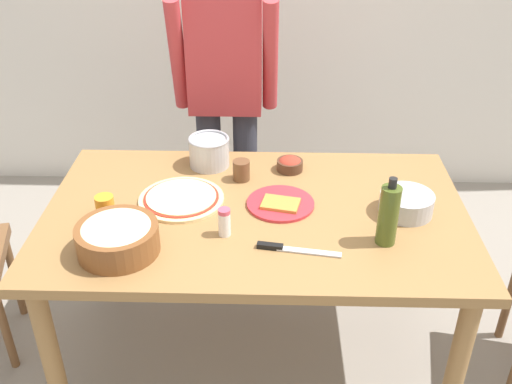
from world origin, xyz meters
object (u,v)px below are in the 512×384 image
Objects in this scene: cup_orange at (105,207)px; plate_with_slice at (280,203)px; salt_shaker at (224,222)px; person_cook at (226,91)px; pizza_raw_on_board at (181,198)px; small_sauce_bowl at (290,164)px; mixing_bowl_steel at (406,203)px; steel_pot at (209,151)px; popcorn_bowl at (117,236)px; olive_oil_bottle at (388,215)px; cup_small_brown at (241,170)px; chef_knife at (288,249)px; dining_table at (256,230)px.

plate_with_slice is at bearing 8.23° from cup_orange.
cup_orange is at bearing 166.88° from salt_shaker.
person_cook reaches higher than pizza_raw_on_board.
pizza_raw_on_board is 3.12× the size of salt_shaker.
salt_shaker is (0.19, -0.22, 0.04)m from pizza_raw_on_board.
small_sauce_bowl is 1.04× the size of salt_shaker.
person_cook is 8.10× the size of mixing_bowl_steel.
steel_pot is at bearing 101.34° from salt_shaker.
plate_with_slice is at bearing 28.98° from popcorn_bowl.
salt_shaker is at bearing -116.62° from small_sauce_bowl.
plate_with_slice is at bearing 147.87° from olive_oil_bottle.
cup_orange is at bearing -130.26° from steel_pot.
person_cook reaches higher than cup_small_brown.
mixing_bowl_steel is at bearing -3.82° from pizza_raw_on_board.
small_sauce_bowl is at bearing 63.38° from salt_shaker.
person_cook is at bearing 109.77° from plate_with_slice.
steel_pot reaches higher than popcorn_bowl.
person_cook reaches higher than cup_orange.
small_sauce_bowl is (0.04, 0.28, 0.02)m from plate_with_slice.
small_sauce_bowl is (0.43, 0.26, 0.02)m from pizza_raw_on_board.
person_cook is 1.06m from chef_knife.
plate_with_slice reaches higher than chef_knife.
chef_knife is (0.02, -0.29, -0.00)m from plate_with_slice.
popcorn_bowl is at bearing -165.04° from mixing_bowl_steel.
salt_shaker is (0.45, -0.10, 0.01)m from cup_orange.
plate_with_slice is 0.44m from steel_pot.
popcorn_bowl is (-0.29, -1.03, -0.12)m from person_cook.
olive_oil_bottle is at bearing 4.89° from popcorn_bowl.
mixing_bowl_steel is 2.35× the size of cup_small_brown.
olive_oil_bottle is 3.01× the size of cup_small_brown.
mixing_bowl_steel reaches higher than pizza_raw_on_board.
popcorn_bowl reaches higher than pizza_raw_on_board.
cup_small_brown is (0.49, 0.29, 0.00)m from cup_orange.
popcorn_bowl reaches higher than plate_with_slice.
olive_oil_bottle is 0.57m from salt_shaker.
plate_with_slice is 0.93× the size of popcorn_bowl.
cup_orange is (-0.39, -0.81, -0.14)m from person_cook.
popcorn_bowl is (-0.55, -0.31, 0.05)m from plate_with_slice.
cup_orange is (-0.35, -0.41, -0.02)m from steel_pot.
cup_orange is (-0.65, -0.09, 0.03)m from plate_with_slice.
steel_pot is at bearing 120.57° from dining_table.
plate_with_slice is 0.29m from chef_knife.
person_cook is 0.55m from cup_small_brown.
small_sauce_bowl is (0.30, -0.44, -0.15)m from person_cook.
dining_table is at bearing -158.65° from plate_with_slice.
cup_orange is 0.80× the size of salt_shaker.
popcorn_bowl reaches higher than cup_small_brown.
olive_oil_bottle reaches higher than popcorn_bowl.
olive_oil_bottle is (0.91, 0.08, 0.05)m from popcorn_bowl.
olive_oil_bottle is (0.46, -0.19, 0.20)m from dining_table.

